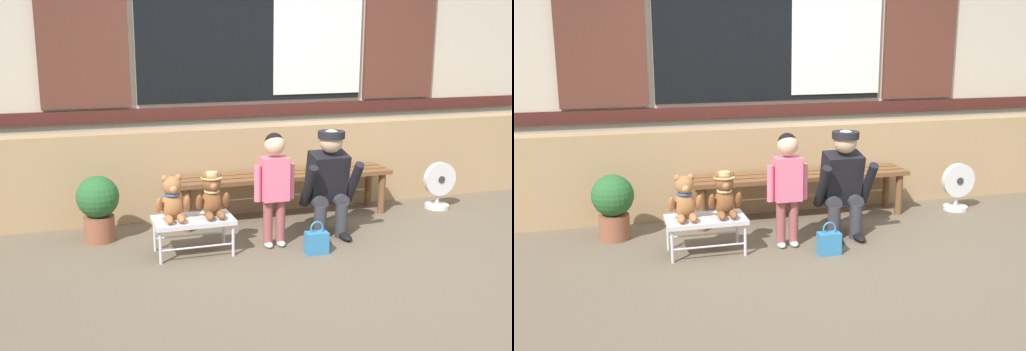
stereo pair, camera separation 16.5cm
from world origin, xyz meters
The scene contains 12 objects.
ground_plane centered at (0.00, 0.00, 0.00)m, with size 60.00×60.00×0.00m, color brown.
brick_low_wall centered at (0.00, 1.43, 0.42)m, with size 6.97×0.25×0.85m, color tan.
shop_facade centered at (0.00, 1.94, 1.77)m, with size 7.11×0.26×3.54m.
wooden_bench_long centered at (0.07, 1.06, 0.37)m, with size 2.10×0.40×0.44m.
small_display_bench centered at (-0.96, 0.36, 0.27)m, with size 0.64×0.36×0.30m.
teddy_bear_plain centered at (-1.12, 0.36, 0.46)m, with size 0.28×0.26×0.36m.
teddy_bear_with_hat centered at (-0.80, 0.36, 0.47)m, with size 0.28×0.27×0.36m.
child_standing centered at (-0.29, 0.33, 0.59)m, with size 0.35×0.18×0.96m.
adult_crouching centered at (0.26, 0.46, 0.48)m, with size 0.50×0.49×0.95m.
handbag_on_ground centered at (-0.01, 0.07, 0.10)m, with size 0.18×0.11×0.27m.
potted_plant centered at (-1.67, 0.90, 0.32)m, with size 0.36×0.36×0.57m.
floor_fan centered at (1.67, 0.89, 0.24)m, with size 0.34×0.24×0.48m.
Camera 2 is at (-1.71, -4.26, 1.75)m, focal length 42.53 mm.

